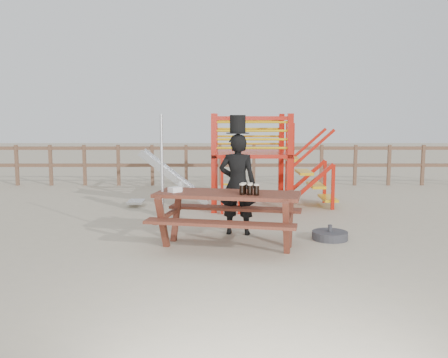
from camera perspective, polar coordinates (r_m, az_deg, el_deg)
ground at (r=7.93m, az=2.88°, el=-7.77°), size 60.00×60.00×0.00m
back_fence at (r=14.71m, az=1.48°, el=2.11°), size 15.09×0.09×1.20m
playground_fort at (r=11.28m, az=2.60°, el=2.26°), size 4.71×1.84×2.10m
picnic_table at (r=7.82m, az=0.41°, el=-3.88°), size 2.50×1.96×0.86m
man_with_hat at (r=8.60m, az=1.55°, el=-0.29°), size 0.69×0.51×2.07m
metal_pole at (r=7.89m, az=-7.08°, el=-0.20°), size 0.05×0.05×2.07m
parasol_base at (r=8.55m, az=12.00°, el=-6.32°), size 0.59×0.59×0.25m
paper_bag at (r=7.84m, az=-5.63°, el=-1.22°), size 0.23×0.22×0.08m
stout_pints at (r=7.57m, az=2.81°, el=-1.14°), size 0.29×0.24×0.17m
empty_glasses at (r=7.98m, az=-4.98°, el=-0.85°), size 0.08×0.08×0.15m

